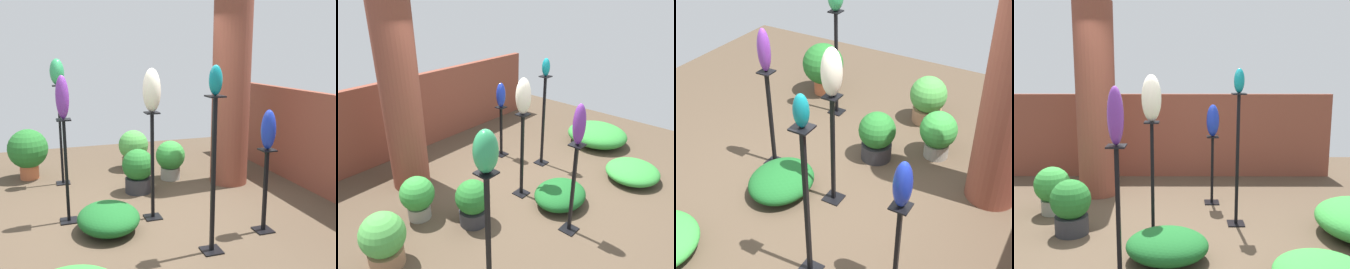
# 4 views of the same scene
# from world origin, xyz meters

# --- Properties ---
(ground_plane) EXTENTS (8.00, 8.00, 0.00)m
(ground_plane) POSITION_xyz_m (0.00, 0.00, 0.00)
(ground_plane) COLOR #4C3D2D
(brick_wall_back) EXTENTS (5.60, 0.12, 1.42)m
(brick_wall_back) POSITION_xyz_m (0.00, 2.58, 0.71)
(brick_wall_back) COLOR brown
(brick_wall_back) RESTS_ON ground
(brick_pillar) EXTENTS (0.56, 0.56, 2.77)m
(brick_pillar) POSITION_xyz_m (-0.96, 1.59, 1.39)
(brick_pillar) COLOR brown
(brick_pillar) RESTS_ON ground
(pedestal_cobalt) EXTENTS (0.20, 0.20, 0.95)m
(pedestal_cobalt) POSITION_xyz_m (0.70, 1.18, 0.43)
(pedestal_cobalt) COLOR black
(pedestal_cobalt) RESTS_ON ground
(pedestal_jade) EXTENTS (0.20, 0.20, 1.50)m
(pedestal_jade) POSITION_xyz_m (-1.68, -0.85, 0.69)
(pedestal_jade) COLOR black
(pedestal_jade) RESTS_ON ground
(pedestal_teal) EXTENTS (0.20, 0.20, 1.58)m
(pedestal_teal) POSITION_xyz_m (0.94, 0.43, 0.73)
(pedestal_teal) COLOR black
(pedestal_teal) RESTS_ON ground
(pedestal_ivory) EXTENTS (0.20, 0.20, 1.29)m
(pedestal_ivory) POSITION_xyz_m (-0.03, 0.10, 0.60)
(pedestal_ivory) COLOR black
(pedestal_ivory) RESTS_ON ground
(pedestal_violet) EXTENTS (0.20, 0.20, 1.23)m
(pedestal_violet) POSITION_xyz_m (-0.25, -0.88, 0.57)
(pedestal_violet) COLOR black
(pedestal_violet) RESTS_ON ground
(art_vase_cobalt) EXTENTS (0.17, 0.16, 0.43)m
(art_vase_cobalt) POSITION_xyz_m (0.70, 1.18, 1.16)
(art_vase_cobalt) COLOR #192D9E
(art_vase_cobalt) RESTS_ON pedestal_cobalt
(art_vase_jade) EXTENTS (0.22, 0.20, 0.38)m
(art_vase_jade) POSITION_xyz_m (-1.68, -0.85, 1.69)
(art_vase_jade) COLOR #2D9356
(art_vase_jade) RESTS_ON pedestal_jade
(art_vase_teal) EXTENTS (0.12, 0.13, 0.28)m
(art_vase_teal) POSITION_xyz_m (0.94, 0.43, 1.72)
(art_vase_teal) COLOR #0F727A
(art_vase_teal) RESTS_ON pedestal_teal
(art_vase_ivory) EXTENTS (0.21, 0.21, 0.50)m
(art_vase_ivory) POSITION_xyz_m (-0.03, 0.10, 1.54)
(art_vase_ivory) COLOR beige
(art_vase_ivory) RESTS_ON pedestal_ivory
(art_vase_violet) EXTENTS (0.14, 0.15, 0.49)m
(art_vase_violet) POSITION_xyz_m (-0.25, -0.88, 1.48)
(art_vase_violet) COLOR #6B2D8C
(art_vase_violet) RESTS_ON pedestal_violet
(potted_plant_front_left) EXTENTS (0.51, 0.51, 0.67)m
(potted_plant_front_left) POSITION_xyz_m (-2.10, 0.36, 0.35)
(potted_plant_front_left) COLOR #936B4C
(potted_plant_front_left) RESTS_ON ground
(potted_plant_mid_left) EXTENTS (0.46, 0.46, 0.61)m
(potted_plant_mid_left) POSITION_xyz_m (-1.38, 0.78, 0.34)
(potted_plant_mid_left) COLOR gray
(potted_plant_mid_left) RESTS_ON ground
(potted_plant_walkway_edge) EXTENTS (0.45, 0.45, 0.63)m
(potted_plant_walkway_edge) POSITION_xyz_m (-0.96, 0.15, 0.33)
(potted_plant_walkway_edge) COLOR #2D2D33
(potted_plant_walkway_edge) RESTS_ON ground
(foliage_bed_east) EXTENTS (1.04, 1.16, 0.40)m
(foliage_bed_east) POSITION_xyz_m (2.31, 0.08, 0.20)
(foliage_bed_east) COLOR #338C38
(foliage_bed_east) RESTS_ON ground
(foliage_bed_west) EXTENTS (0.85, 0.84, 0.27)m
(foliage_bed_west) POSITION_xyz_m (1.49, -0.98, 0.14)
(foliage_bed_west) COLOR #338C38
(foliage_bed_west) RESTS_ON ground
(foliage_bed_center) EXTENTS (0.81, 0.69, 0.30)m
(foliage_bed_center) POSITION_xyz_m (0.15, -0.47, 0.15)
(foliage_bed_center) COLOR #195923
(foliage_bed_center) RESTS_ON ground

